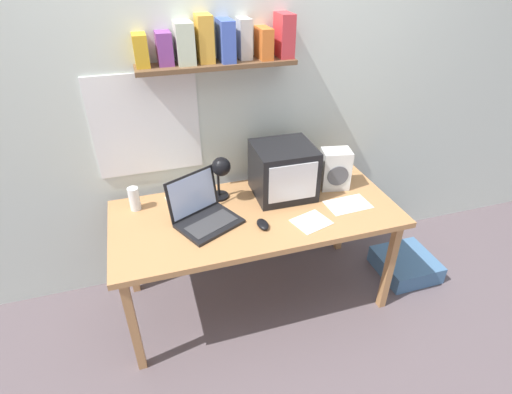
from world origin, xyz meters
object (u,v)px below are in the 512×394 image
object	(u,v)px
laptop	(202,211)
desk_lamp	(221,171)
loose_paper_near_laptop	(348,205)
floor_cushion	(405,264)
juice_glass	(134,200)
open_notebook	(184,202)
computer_mouse	(263,224)
printed_handout	(311,222)
crt_monitor	(283,171)
space_heater	(335,169)
corner_desk	(256,219)

from	to	relation	value
laptop	desk_lamp	xyz separation A→B (m)	(0.15, 0.16, 0.14)
loose_paper_near_laptop	floor_cushion	world-z (taller)	loose_paper_near_laptop
desk_lamp	juice_glass	distance (m)	0.53
desk_lamp	floor_cushion	world-z (taller)	desk_lamp
open_notebook	computer_mouse	bearing A→B (deg)	-44.33
laptop	open_notebook	world-z (taller)	laptop
printed_handout	floor_cushion	world-z (taller)	printed_handout
juice_glass	printed_handout	distance (m)	1.03
crt_monitor	open_notebook	bearing A→B (deg)	174.31
laptop	floor_cushion	size ratio (longest dim) A/B	1.08
space_heater	loose_paper_near_laptop	xyz separation A→B (m)	(-0.01, -0.22, -0.13)
loose_paper_near_laptop	open_notebook	bearing A→B (deg)	161.47
crt_monitor	laptop	distance (m)	0.56
floor_cushion	loose_paper_near_laptop	bearing A→B (deg)	-178.14
loose_paper_near_laptop	floor_cushion	distance (m)	0.85
juice_glass	desk_lamp	bearing A→B (deg)	-7.99
loose_paper_near_laptop	floor_cushion	bearing A→B (deg)	1.86
crt_monitor	open_notebook	xyz separation A→B (m)	(-0.61, 0.07, -0.16)
corner_desk	space_heater	size ratio (longest dim) A/B	6.53
corner_desk	crt_monitor	size ratio (longest dim) A/B	4.62
corner_desk	desk_lamp	size ratio (longest dim) A/B	5.55
laptop	computer_mouse	world-z (taller)	laptop
desk_lamp	computer_mouse	world-z (taller)	desk_lamp
space_heater	open_notebook	size ratio (longest dim) A/B	1.08
desk_lamp	space_heater	bearing A→B (deg)	-10.45
laptop	printed_handout	xyz separation A→B (m)	(0.58, -0.20, -0.06)
juice_glass	loose_paper_near_laptop	size ratio (longest dim) A/B	0.54
open_notebook	printed_handout	distance (m)	0.77
computer_mouse	printed_handout	bearing A→B (deg)	-8.36
laptop	open_notebook	xyz separation A→B (m)	(-0.07, 0.21, -0.06)
crt_monitor	loose_paper_near_laptop	distance (m)	0.44
crt_monitor	printed_handout	distance (m)	0.38
laptop	floor_cushion	xyz separation A→B (m)	(1.42, -0.08, -0.70)
laptop	printed_handout	size ratio (longest dim) A/B	1.79
desk_lamp	loose_paper_near_laptop	size ratio (longest dim) A/B	1.13
desk_lamp	open_notebook	size ratio (longest dim) A/B	1.27
crt_monitor	desk_lamp	xyz separation A→B (m)	(-0.38, 0.02, 0.05)
corner_desk	open_notebook	distance (m)	0.45
corner_desk	desk_lamp	bearing A→B (deg)	135.10
space_heater	floor_cushion	size ratio (longest dim) A/B	0.66
loose_paper_near_laptop	juice_glass	bearing A→B (deg)	164.79
space_heater	corner_desk	bearing A→B (deg)	-156.27
juice_glass	floor_cushion	size ratio (longest dim) A/B	0.37
loose_paper_near_laptop	printed_handout	size ratio (longest dim) A/B	1.14
desk_lamp	space_heater	distance (m)	0.73
computer_mouse	open_notebook	world-z (taller)	computer_mouse
computer_mouse	loose_paper_near_laptop	xyz separation A→B (m)	(0.56, 0.06, -0.01)
juice_glass	computer_mouse	bearing A→B (deg)	-30.40
computer_mouse	printed_handout	xyz separation A→B (m)	(0.27, -0.04, -0.01)
corner_desk	laptop	distance (m)	0.34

